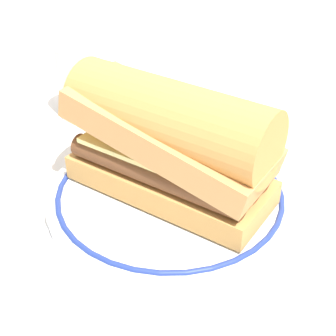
{
  "coord_description": "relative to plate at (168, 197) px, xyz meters",
  "views": [
    {
      "loc": [
        0.17,
        -0.38,
        0.34
      ],
      "look_at": [
        -0.02,
        -0.0,
        0.04
      ],
      "focal_mm": 54.14,
      "sensor_mm": 36.0,
      "label": 1
    }
  ],
  "objects": [
    {
      "name": "sausage_sandwich",
      "position": [
        0.0,
        0.0,
        0.07
      ],
      "size": [
        0.22,
        0.11,
        0.12
      ],
      "rotation": [
        0.0,
        0.0,
        -0.12
      ],
      "color": "tan",
      "rests_on": "plate"
    },
    {
      "name": "ground_plane",
      "position": [
        0.02,
        0.0,
        -0.01
      ],
      "size": [
        1.5,
        1.5,
        0.0
      ],
      "primitive_type": "plane",
      "color": "silver"
    },
    {
      "name": "plate",
      "position": [
        0.0,
        0.0,
        0.0
      ],
      "size": [
        0.26,
        0.26,
        0.01
      ],
      "color": "white",
      "rests_on": "ground_plane"
    },
    {
      "name": "drinking_glass",
      "position": [
        -0.19,
        0.12,
        0.04
      ],
      "size": [
        0.06,
        0.06,
        0.1
      ],
      "color": "silver",
      "rests_on": "ground_plane"
    }
  ]
}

